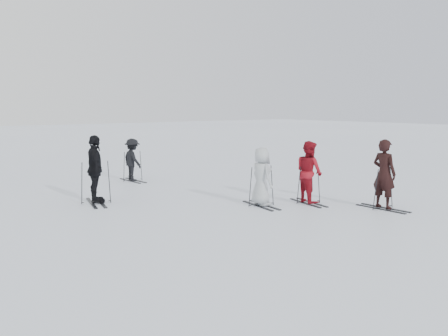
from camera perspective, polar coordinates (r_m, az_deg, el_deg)
name	(u,v)px	position (r m, az deg, el deg)	size (l,w,h in m)	color
ground	(246,207)	(13.94, 2.53, -4.49)	(120.00, 120.00, 0.00)	silver
skier_near_dark	(384,175)	(14.23, 17.83, -0.75)	(0.69, 0.45, 1.88)	black
skier_red	(309,173)	(14.55, 9.70, -0.54)	(0.86, 0.67, 1.78)	maroon
skier_grey	(261,177)	(14.01, 4.31, -1.07)	(0.79, 0.52, 1.63)	#A9AFB3
skier_uphill_left	(95,170)	(14.78, -14.50, -0.22)	(1.14, 0.47, 1.94)	black
skier_uphill_far	(132,160)	(18.87, -10.42, 0.88)	(1.01, 0.58, 1.56)	black
skis_near_dark	(384,188)	(14.28, 17.77, -2.17)	(0.85, 1.60, 1.17)	black
skis_red	(309,184)	(14.60, 9.67, -1.80)	(0.82, 1.55, 1.13)	black
skis_grey	(261,185)	(14.05, 4.30, -1.99)	(0.85, 1.60, 1.17)	black
skis_uphill_left	(96,182)	(14.83, -14.46, -1.54)	(0.91, 1.73, 1.26)	black
skis_uphill_far	(133,166)	(18.90, -10.40, 0.27)	(0.84, 1.58, 1.15)	black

